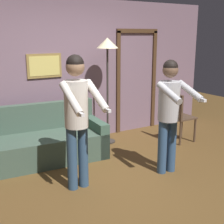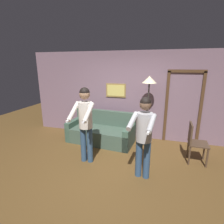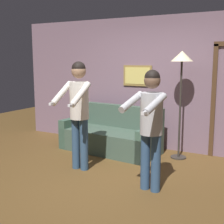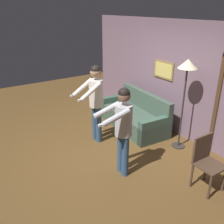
{
  "view_description": "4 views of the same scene",
  "coord_description": "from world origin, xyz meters",
  "px_view_note": "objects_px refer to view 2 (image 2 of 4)",
  "views": [
    {
      "loc": [
        -2.23,
        -3.25,
        1.97
      ],
      "look_at": [
        -0.18,
        0.12,
        0.99
      ],
      "focal_mm": 50.0,
      "sensor_mm": 36.0,
      "label": 1
    },
    {
      "loc": [
        0.96,
        -3.16,
        2.2
      ],
      "look_at": [
        0.01,
        0.08,
        1.28
      ],
      "focal_mm": 28.0,
      "sensor_mm": 36.0,
      "label": 2
    },
    {
      "loc": [
        2.15,
        -3.82,
        1.77
      ],
      "look_at": [
        0.01,
        0.11,
        1.01
      ],
      "focal_mm": 50.0,
      "sensor_mm": 36.0,
      "label": 3
    },
    {
      "loc": [
        3.74,
        -2.31,
        2.85
      ],
      "look_at": [
        0.25,
        0.03,
        1.06
      ],
      "focal_mm": 40.0,
      "sensor_mm": 36.0,
      "label": 4
    }
  ],
  "objects_px": {
    "person_standing_left": "(85,118)",
    "person_standing_right": "(144,131)",
    "dining_chair_distant": "(194,141)",
    "couch": "(101,132)",
    "torchiere_lamp": "(149,86)"
  },
  "relations": [
    {
      "from": "person_standing_left",
      "to": "person_standing_right",
      "type": "relative_size",
      "value": 1.06
    },
    {
      "from": "dining_chair_distant",
      "to": "couch",
      "type": "bearing_deg",
      "value": 168.99
    },
    {
      "from": "couch",
      "to": "person_standing_right",
      "type": "xyz_separation_m",
      "value": [
        1.37,
        -1.4,
        0.71
      ]
    },
    {
      "from": "person_standing_right",
      "to": "dining_chair_distant",
      "type": "bearing_deg",
      "value": 41.12
    },
    {
      "from": "person_standing_left",
      "to": "person_standing_right",
      "type": "distance_m",
      "value": 1.34
    },
    {
      "from": "person_standing_left",
      "to": "dining_chair_distant",
      "type": "xyz_separation_m",
      "value": [
        2.38,
        0.69,
        -0.53
      ]
    },
    {
      "from": "person_standing_left",
      "to": "torchiere_lamp",
      "type": "bearing_deg",
      "value": 47.51
    },
    {
      "from": "couch",
      "to": "dining_chair_distant",
      "type": "xyz_separation_m",
      "value": [
        2.43,
        -0.47,
        0.25
      ]
    },
    {
      "from": "person_standing_right",
      "to": "dining_chair_distant",
      "type": "xyz_separation_m",
      "value": [
        1.06,
        0.93,
        -0.46
      ]
    },
    {
      "from": "person_standing_right",
      "to": "torchiere_lamp",
      "type": "bearing_deg",
      "value": 92.59
    },
    {
      "from": "couch",
      "to": "torchiere_lamp",
      "type": "bearing_deg",
      "value": 8.21
    },
    {
      "from": "torchiere_lamp",
      "to": "dining_chair_distant",
      "type": "height_order",
      "value": "torchiere_lamp"
    },
    {
      "from": "couch",
      "to": "person_standing_right",
      "type": "height_order",
      "value": "person_standing_right"
    },
    {
      "from": "couch",
      "to": "dining_chair_distant",
      "type": "relative_size",
      "value": 2.11
    },
    {
      "from": "torchiere_lamp",
      "to": "person_standing_left",
      "type": "xyz_separation_m",
      "value": [
        -1.24,
        -1.35,
        -0.59
      ]
    }
  ]
}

